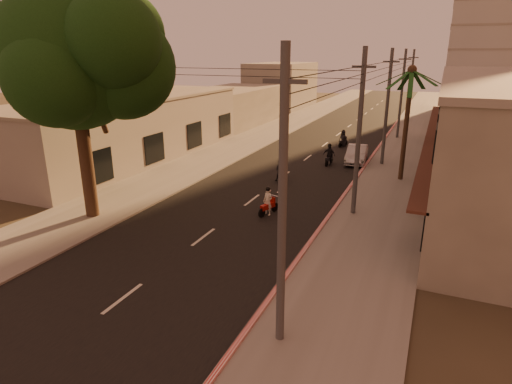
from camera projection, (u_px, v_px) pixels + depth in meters
ground at (181, 254)px, 19.37m from camera, size 160.00×160.00×0.00m
road at (308, 158)px, 36.84m from camera, size 10.00×140.00×0.02m
sidewalk_right at (398, 166)px, 34.03m from camera, size 5.00×140.00×0.12m
sidewalk_left at (230, 150)px, 39.62m from camera, size 5.00×140.00×0.12m
curb_stripe at (356, 178)px, 30.55m from camera, size 0.20×60.00×0.20m
shophouse_row at (501, 131)px, 28.76m from camera, size 8.80×34.20×7.30m
left_building at (128, 128)px, 35.99m from camera, size 8.20×24.20×5.20m
distant_tower at (501, 11)px, 57.95m from camera, size 12.10×12.10×28.00m
broadleaf_tree at (81, 57)px, 21.05m from camera, size 9.60×8.70×12.10m
palm_tree at (411, 77)px, 28.13m from camera, size 5.00×5.00×8.20m
utility_poles at (389, 82)px, 32.49m from camera, size 1.20×48.26×9.00m
filler_right at (476, 100)px, 52.53m from camera, size 8.00×14.00×6.00m
filler_left_near at (233, 106)px, 53.60m from camera, size 8.00×14.00×4.40m
filler_left_far at (282, 85)px, 68.92m from camera, size 8.00×14.00×7.00m
scooter_red at (268, 202)px, 23.80m from camera, size 0.87×1.66×1.67m
scooter_mid_a at (280, 171)px, 30.00m from camera, size 1.08×1.63×1.64m
scooter_mid_b at (329, 155)px, 34.31m from camera, size 1.03×1.81×1.78m
scooter_far_a at (343, 139)px, 40.89m from camera, size 1.02×1.66×1.66m
parked_car at (357, 154)px, 35.02m from camera, size 2.22×4.59×1.43m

